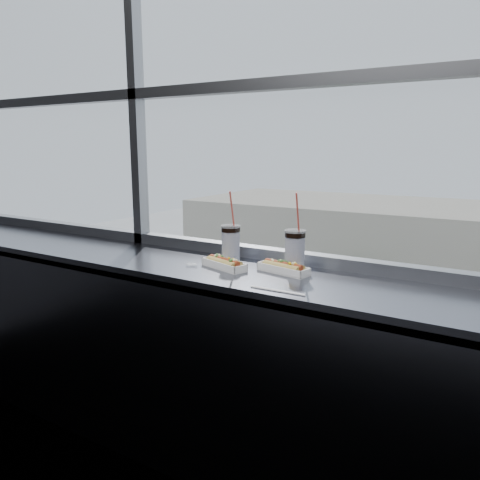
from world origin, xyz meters
The scene contains 18 objects.
wall_back_lower centered at (0.00, 1.50, 0.55)m, with size 6.00×6.00×0.00m, color black.
window_glass centered at (0.00, 1.52, 2.30)m, with size 6.00×6.00×0.00m, color silver.
window_mullions centered at (0.00, 1.50, 2.30)m, with size 6.00×0.08×2.40m, color gray, non-canonical shape.
counter centered at (0.00, 1.23, 1.07)m, with size 6.00×0.55×0.06m, color gray.
counter_fascia centered at (0.00, 0.97, 0.55)m, with size 6.00×0.04×1.04m, color gray.
hotdog_tray_left centered at (-0.19, 1.21, 1.13)m, with size 0.27×0.16×0.06m.
hotdog_tray_right centered at (0.10, 1.29, 1.13)m, with size 0.27×0.14×0.06m.
soda_cup_left centered at (-0.22, 1.32, 1.21)m, with size 0.10×0.10×0.38m.
soda_cup_right centered at (0.13, 1.34, 1.21)m, with size 0.11×0.11×0.39m.
loose_straw centered at (0.21, 1.01, 1.10)m, with size 0.01×0.01×0.25m, color white.
wrapper centered at (-0.36, 1.16, 1.11)m, with size 0.08×0.06×0.02m, color silver.
street_asphalt centered at (0.00, 21.50, -10.97)m, with size 80.00×10.00×0.06m, color black.
car_near_b centered at (-5.52, 17.50, -9.86)m, with size 6.47×2.70×2.16m, color black.
car_near_c centered at (0.05, 17.50, -9.89)m, with size 6.32×2.64×2.11m, color #A03C24.
car_near_a centered at (-12.37, 17.50, -9.97)m, with size 5.80×2.42×1.93m, color silver.
pedestrian_b centered at (-0.69, 28.74, -9.81)m, with size 1.02×0.77×2.30m, color #66605B.
pedestrian_a centered at (-6.79, 29.59, -9.85)m, with size 0.99×0.74×2.23m, color #66605B.
tree_left centered at (-8.76, 29.50, -7.69)m, with size 3.13×3.13×4.88m.
Camera 1 is at (1.04, -0.67, 1.69)m, focal length 35.00 mm.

